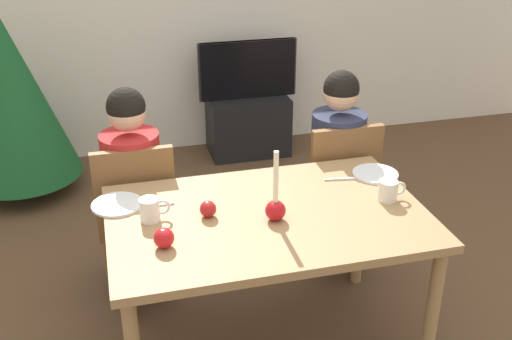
{
  "coord_description": "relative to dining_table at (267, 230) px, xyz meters",
  "views": [
    {
      "loc": [
        -0.64,
        -2.25,
        2.09
      ],
      "look_at": [
        0.0,
        0.2,
        0.87
      ],
      "focal_mm": 42.86,
      "sensor_mm": 36.0,
      "label": 1
    }
  ],
  "objects": [
    {
      "name": "mug_left",
      "position": [
        -0.5,
        0.07,
        0.14
      ],
      "size": [
        0.13,
        0.09,
        0.1
      ],
      "color": "white",
      "rests_on": "dining_table"
    },
    {
      "name": "chair_right",
      "position": [
        0.58,
        0.61,
        -0.15
      ],
      "size": [
        0.4,
        0.4,
        0.9
      ],
      "color": "brown",
      "rests_on": "ground"
    },
    {
      "name": "candle_centerpiece",
      "position": [
        0.02,
        -0.06,
        0.15
      ],
      "size": [
        0.09,
        0.09,
        0.32
      ],
      "color": "red",
      "rests_on": "dining_table"
    },
    {
      "name": "plate_right",
      "position": [
        0.62,
        0.24,
        0.09
      ],
      "size": [
        0.23,
        0.23,
        0.01
      ],
      "primitive_type": "cylinder",
      "color": "silver",
      "rests_on": "dining_table"
    },
    {
      "name": "mug_right",
      "position": [
        0.57,
        -0.02,
        0.13
      ],
      "size": [
        0.13,
        0.09,
        0.1
      ],
      "color": "silver",
      "rests_on": "dining_table"
    },
    {
      "name": "christmas_tree",
      "position": [
        -1.26,
        2.03,
        0.06
      ],
      "size": [
        0.82,
        0.82,
        1.4
      ],
      "color": "brown",
      "rests_on": "ground"
    },
    {
      "name": "tv_stand",
      "position": [
        0.48,
        2.3,
        -0.43
      ],
      "size": [
        0.64,
        0.4,
        0.48
      ],
      "primitive_type": "cube",
      "color": "black",
      "rests_on": "ground"
    },
    {
      "name": "chair_left",
      "position": [
        -0.54,
        0.61,
        -0.15
      ],
      "size": [
        0.4,
        0.4,
        0.9
      ],
      "color": "brown",
      "rests_on": "ground"
    },
    {
      "name": "tv",
      "position": [
        0.48,
        2.3,
        0.04
      ],
      "size": [
        0.79,
        0.05,
        0.46
      ],
      "color": "black",
      "rests_on": "tv_stand"
    },
    {
      "name": "apple_by_left_plate",
      "position": [
        -0.47,
        -0.15,
        0.13
      ],
      "size": [
        0.08,
        0.08,
        0.08
      ],
      "primitive_type": "sphere",
      "color": "red",
      "rests_on": "dining_table"
    },
    {
      "name": "plate_left",
      "position": [
        -0.64,
        0.24,
        0.09
      ],
      "size": [
        0.23,
        0.23,
        0.01
      ],
      "primitive_type": "cylinder",
      "color": "silver",
      "rests_on": "dining_table"
    },
    {
      "name": "fork_left",
      "position": [
        -0.48,
        0.19,
        0.09
      ],
      "size": [
        0.18,
        0.02,
        0.01
      ],
      "primitive_type": "cube",
      "rotation": [
        0.0,
        0.0,
        0.03
      ],
      "color": "silver",
      "rests_on": "dining_table"
    },
    {
      "name": "fork_right",
      "position": [
        0.44,
        0.23,
        0.09
      ],
      "size": [
        0.18,
        0.04,
        0.01
      ],
      "primitive_type": "cube",
      "rotation": [
        0.0,
        0.0,
        -0.16
      ],
      "color": "silver",
      "rests_on": "dining_table"
    },
    {
      "name": "person_right_child",
      "position": [
        0.58,
        0.64,
        -0.1
      ],
      "size": [
        0.3,
        0.3,
        1.17
      ],
      "color": "#33384C",
      "rests_on": "ground"
    },
    {
      "name": "apple_near_candle",
      "position": [
        -0.26,
        0.04,
        0.12
      ],
      "size": [
        0.07,
        0.07,
        0.07
      ],
      "primitive_type": "sphere",
      "color": "#AB1B1C",
      "rests_on": "dining_table"
    },
    {
      "name": "dining_table",
      "position": [
        0.0,
        0.0,
        0.0
      ],
      "size": [
        1.4,
        0.9,
        0.75
      ],
      "color": "#99754C",
      "rests_on": "ground"
    },
    {
      "name": "person_left_child",
      "position": [
        -0.54,
        0.64,
        -0.1
      ],
      "size": [
        0.3,
        0.3,
        1.17
      ],
      "color": "#33384C",
      "rests_on": "ground"
    }
  ]
}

